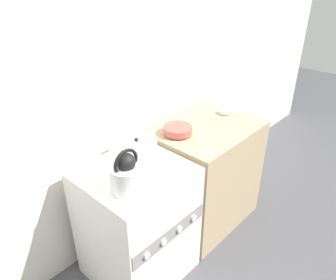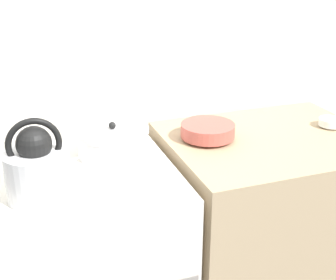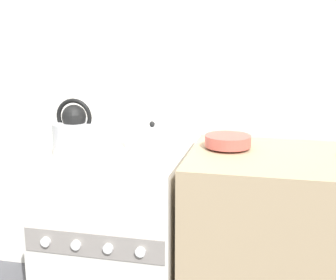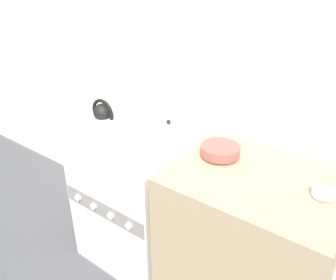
# 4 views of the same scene
# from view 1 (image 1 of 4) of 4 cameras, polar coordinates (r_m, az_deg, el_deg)

# --- Properties ---
(wall_back) EXTENTS (7.00, 0.06, 2.50)m
(wall_back) POSITION_cam_1_polar(r_m,az_deg,el_deg) (2.26, -13.78, 6.53)
(wall_back) COLOR silver
(wall_back) RESTS_ON ground_plane
(stove) EXTENTS (0.67, 0.65, 0.89)m
(stove) POSITION_cam_1_polar(r_m,az_deg,el_deg) (2.40, -5.33, -14.23)
(stove) COLOR silver
(stove) RESTS_ON ground_plane
(counter) EXTENTS (0.85, 0.68, 0.92)m
(counter) POSITION_cam_1_polar(r_m,az_deg,el_deg) (2.86, 6.11, -5.79)
(counter) COLOR tan
(counter) RESTS_ON ground_plane
(kettle) EXTENTS (0.25, 0.20, 0.27)m
(kettle) POSITION_cam_1_polar(r_m,az_deg,el_deg) (1.91, -7.12, -5.96)
(kettle) COLOR silver
(kettle) RESTS_ON stove
(cooking_pot) EXTENTS (0.28, 0.28, 0.13)m
(cooking_pot) POSITION_cam_1_polar(r_m,az_deg,el_deg) (2.26, -5.46, -1.35)
(cooking_pot) COLOR silver
(cooking_pot) RESTS_ON stove
(enamel_bowl) EXTENTS (0.22, 0.22, 0.06)m
(enamel_bowl) POSITION_cam_1_polar(r_m,az_deg,el_deg) (2.47, 1.70, 1.79)
(enamel_bowl) COLOR #B75147
(enamel_bowl) RESTS_ON counter
(small_ceramic_bowl) EXTENTS (0.10, 0.10, 0.04)m
(small_ceramic_bowl) POSITION_cam_1_polar(r_m,az_deg,el_deg) (2.85, 9.95, 4.89)
(small_ceramic_bowl) COLOR white
(small_ceramic_bowl) RESTS_ON counter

